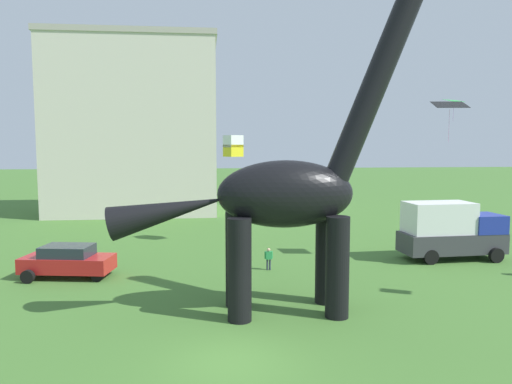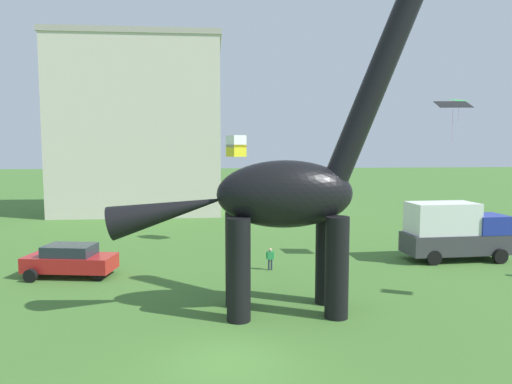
{
  "view_description": "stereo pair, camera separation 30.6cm",
  "coord_description": "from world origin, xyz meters",
  "px_view_note": "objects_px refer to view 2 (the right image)",
  "views": [
    {
      "loc": [
        -0.71,
        -13.57,
        6.31
      ],
      "look_at": [
        1.27,
        5.22,
        4.48
      ],
      "focal_mm": 33.76,
      "sensor_mm": 36.0,
      "label": 1
    },
    {
      "loc": [
        -0.41,
        -13.6,
        6.31
      ],
      "look_at": [
        1.27,
        5.22,
        4.48
      ],
      "focal_mm": 33.76,
      "sensor_mm": 36.0,
      "label": 2
    }
  ],
  "objects_px": {
    "parked_sedan_left": "(70,260)",
    "kite_near_low": "(453,105)",
    "dinosaur_sculpture": "(284,194)",
    "kite_mid_center": "(236,146)",
    "person_vendor_side": "(270,257)",
    "kite_drifting": "(459,100)",
    "parked_box_truck": "(453,230)"
  },
  "relations": [
    {
      "from": "person_vendor_side",
      "to": "kite_mid_center",
      "type": "xyz_separation_m",
      "value": [
        -1.39,
        6.76,
        5.59
      ]
    },
    {
      "from": "kite_near_low",
      "to": "kite_mid_center",
      "type": "xyz_separation_m",
      "value": [
        -11.02,
        6.22,
        -2.16
      ]
    },
    {
      "from": "parked_sedan_left",
      "to": "kite_mid_center",
      "type": "distance_m",
      "value": 12.26
    },
    {
      "from": "parked_box_truck",
      "to": "kite_mid_center",
      "type": "relative_size",
      "value": 4.25
    },
    {
      "from": "dinosaur_sculpture",
      "to": "kite_mid_center",
      "type": "relative_size",
      "value": 9.27
    },
    {
      "from": "parked_sedan_left",
      "to": "kite_near_low",
      "type": "relative_size",
      "value": 2.04
    },
    {
      "from": "dinosaur_sculpture",
      "to": "parked_box_truck",
      "type": "bearing_deg",
      "value": 63.85
    },
    {
      "from": "parked_sedan_left",
      "to": "person_vendor_side",
      "type": "bearing_deg",
      "value": 11.63
    },
    {
      "from": "dinosaur_sculpture",
      "to": "kite_mid_center",
      "type": "distance_m",
      "value": 13.04
    },
    {
      "from": "kite_mid_center",
      "to": "kite_drifting",
      "type": "relative_size",
      "value": 0.82
    },
    {
      "from": "dinosaur_sculpture",
      "to": "kite_mid_center",
      "type": "bearing_deg",
      "value": 123.97
    },
    {
      "from": "parked_sedan_left",
      "to": "kite_mid_center",
      "type": "xyz_separation_m",
      "value": [
        8.37,
        7.08,
        5.47
      ]
    },
    {
      "from": "kite_mid_center",
      "to": "dinosaur_sculpture",
      "type": "bearing_deg",
      "value": -84.87
    },
    {
      "from": "parked_box_truck",
      "to": "person_vendor_side",
      "type": "xyz_separation_m",
      "value": [
        -10.31,
        -1.27,
        -0.97
      ]
    },
    {
      "from": "dinosaur_sculpture",
      "to": "parked_sedan_left",
      "type": "distance_m",
      "value": 11.75
    },
    {
      "from": "kite_mid_center",
      "to": "person_vendor_side",
      "type": "bearing_deg",
      "value": -78.4
    },
    {
      "from": "person_vendor_side",
      "to": "kite_drifting",
      "type": "height_order",
      "value": "kite_drifting"
    },
    {
      "from": "parked_sedan_left",
      "to": "kite_near_low",
      "type": "bearing_deg",
      "value": 12.26
    },
    {
      "from": "parked_sedan_left",
      "to": "person_vendor_side",
      "type": "distance_m",
      "value": 9.77
    },
    {
      "from": "parked_box_truck",
      "to": "kite_drifting",
      "type": "height_order",
      "value": "kite_drifting"
    },
    {
      "from": "dinosaur_sculpture",
      "to": "kite_near_low",
      "type": "bearing_deg",
      "value": 62.81
    },
    {
      "from": "person_vendor_side",
      "to": "kite_near_low",
      "type": "relative_size",
      "value": 0.52
    },
    {
      "from": "dinosaur_sculpture",
      "to": "kite_drifting",
      "type": "distance_m",
      "value": 23.34
    },
    {
      "from": "parked_box_truck",
      "to": "kite_drifting",
      "type": "distance_m",
      "value": 13.22
    },
    {
      "from": "parked_box_truck",
      "to": "person_vendor_side",
      "type": "relative_size",
      "value": 5.06
    },
    {
      "from": "dinosaur_sculpture",
      "to": "parked_sedan_left",
      "type": "xyz_separation_m",
      "value": [
        -9.53,
        5.79,
        -3.7
      ]
    },
    {
      "from": "dinosaur_sculpture",
      "to": "person_vendor_side",
      "type": "xyz_separation_m",
      "value": [
        0.23,
        6.11,
        -3.82
      ]
    },
    {
      "from": "person_vendor_side",
      "to": "kite_mid_center",
      "type": "height_order",
      "value": "kite_mid_center"
    },
    {
      "from": "kite_near_low",
      "to": "kite_mid_center",
      "type": "relative_size",
      "value": 1.62
    },
    {
      "from": "dinosaur_sculpture",
      "to": "kite_near_low",
      "type": "distance_m",
      "value": 12.52
    },
    {
      "from": "parked_sedan_left",
      "to": "kite_near_low",
      "type": "distance_m",
      "value": 20.85
    },
    {
      "from": "kite_near_low",
      "to": "kite_mid_center",
      "type": "height_order",
      "value": "kite_near_low"
    }
  ]
}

